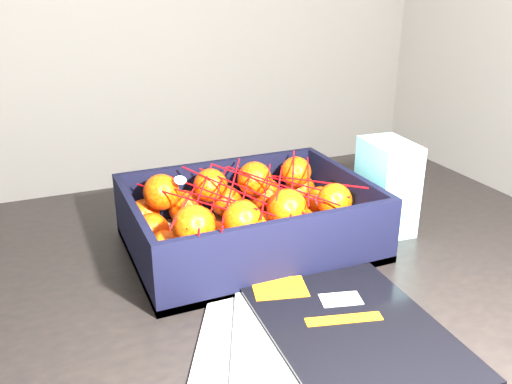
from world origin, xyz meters
name	(u,v)px	position (x,y,z in m)	size (l,w,h in m)	color
table	(249,308)	(0.00, -0.17, 0.65)	(1.21, 0.81, 0.75)	black
magazine_stack	(320,345)	(-0.01, -0.43, 0.76)	(0.37, 0.34, 0.02)	silver
produce_crate	(249,228)	(0.01, -0.14, 0.78)	(0.39, 0.29, 0.11)	brown
clementine_heap	(250,216)	(0.02, -0.14, 0.81)	(0.37, 0.27, 0.11)	#DA3804
mesh_net	(247,191)	(0.01, -0.14, 0.85)	(0.32, 0.26, 0.09)	#C2070C
retail_carton	(386,186)	(0.26, -0.17, 0.83)	(0.07, 0.11, 0.16)	white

